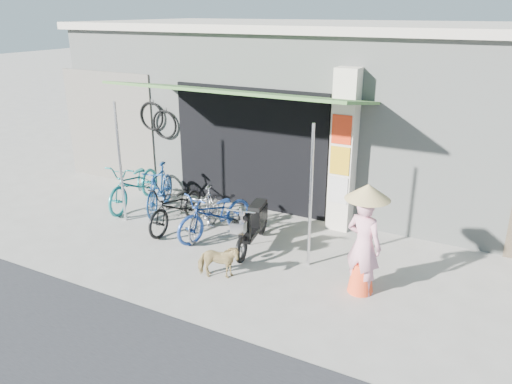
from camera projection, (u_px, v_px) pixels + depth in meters
The scene contains 13 objects.
ground at pixel (238, 272), 7.95m from camera, with size 80.00×80.00×0.00m, color #A49E94.
bicycle_shop at pixel (346, 106), 11.54m from camera, with size 12.30×5.30×3.66m.
shop_pillar at pixel (344, 152), 9.08m from camera, with size 0.42×0.44×3.00m.
awning at pixel (238, 95), 8.83m from camera, with size 4.60×1.88×2.72m.
neighbour_left at pixel (109, 127), 11.85m from camera, with size 2.60×0.06×2.60m, color #6B665B.
bike_teal at pixel (134, 184), 10.46m from camera, with size 0.65×1.86×0.98m, color #1A7676.
bike_blue at pixel (160, 188), 10.23m from camera, with size 0.45×1.60×0.96m, color navy.
bike_black at pixel (177, 206), 9.43m from camera, with size 0.58×1.66×0.87m, color black.
bike_silver at pixel (205, 212), 9.16m from camera, with size 0.41×1.46×0.88m, color #9C9CA0.
bike_navy at pixel (216, 214), 9.05m from camera, with size 0.59×1.68×0.88m, color navy.
street_dog at pixel (218, 262), 7.68m from camera, with size 0.30×0.67×0.56m, color tan.
moped at pixel (253, 225), 8.66m from camera, with size 0.54×1.60×0.91m.
nun at pixel (364, 240), 7.12m from camera, with size 0.64×0.64×1.69m.
Camera 1 is at (3.56, -6.06, 3.94)m, focal length 35.00 mm.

